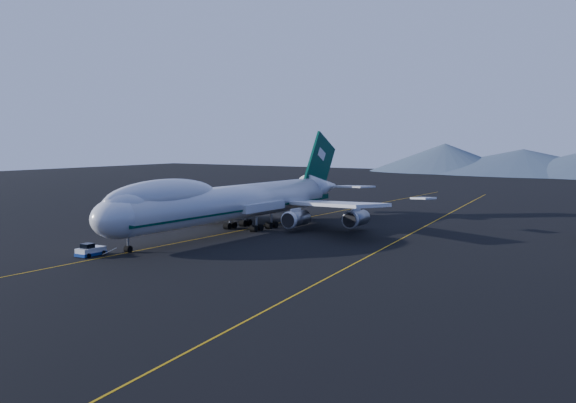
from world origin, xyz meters
The scene contains 5 objects.
ground centered at (0.00, 0.00, 0.00)m, with size 500.00×500.00×0.00m, color black.
taxiway_line_main centered at (0.00, 0.00, 0.01)m, with size 0.25×220.00×0.01m, color #C48F0B.
taxiway_line_side centered at (30.00, 10.00, 0.01)m, with size 0.25×200.00×0.01m, color #C48F0B.
boeing_747 centered at (0.00, 0.03, 5.81)m, with size 59.62×72.43×19.37m.
pushback_tug centered at (-2.62, -31.52, 0.61)m, with size 2.76×4.59×1.95m.
Camera 1 is at (74.59, -95.12, 17.59)m, focal length 40.00 mm.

